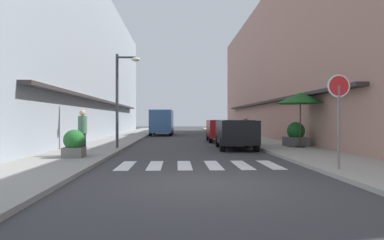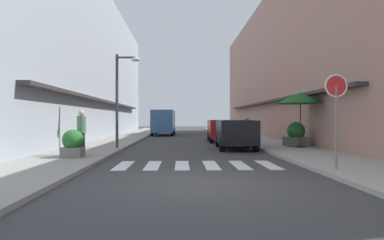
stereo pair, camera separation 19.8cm
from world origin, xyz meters
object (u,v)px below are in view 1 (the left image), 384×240
object	(u,v)px
planter_corner	(74,144)
planter_midblock	(296,135)
delivery_van	(162,120)
cafe_umbrella	(300,98)
pedestrian_walking_near	(83,131)
street_lamp	(121,89)
parked_car_mid	(221,128)
parked_car_near	(236,131)
round_street_sign	(339,97)
pedestrian_walking_far	(246,127)

from	to	relation	value
planter_corner	planter_midblock	size ratio (longest dim) A/B	0.81
delivery_van	cafe_umbrella	xyz separation A→B (m)	(7.51, -15.40, 1.15)
cafe_umbrella	pedestrian_walking_near	world-z (taller)	cafe_umbrella
delivery_van	planter_corner	world-z (taller)	delivery_van
street_lamp	pedestrian_walking_near	size ratio (longest dim) A/B	2.62
parked_car_mid	delivery_van	distance (m)	10.33
parked_car_near	planter_midblock	bearing A→B (deg)	3.44
round_street_sign	planter_midblock	distance (m)	8.10
parked_car_mid	round_street_sign	world-z (taller)	round_street_sign
cafe_umbrella	pedestrian_walking_near	xyz separation A→B (m)	(-9.76, -3.31, -1.51)
cafe_umbrella	parked_car_near	bearing A→B (deg)	172.45
cafe_umbrella	pedestrian_walking_near	bearing A→B (deg)	-161.29
delivery_van	cafe_umbrella	size ratio (longest dim) A/B	2.00
parked_car_near	round_street_sign	xyz separation A→B (m)	(1.56, -7.61, 1.23)
street_lamp	pedestrian_walking_near	xyz separation A→B (m)	(-0.92, -3.48, -1.93)
pedestrian_walking_far	planter_midblock	bearing A→B (deg)	-86.63
delivery_van	parked_car_mid	bearing A→B (deg)	-65.02
round_street_sign	delivery_van	bearing A→B (deg)	104.68
planter_corner	planter_midblock	xyz separation A→B (m)	(9.89, 4.55, 0.06)
delivery_van	street_lamp	world-z (taller)	street_lamp
street_lamp	planter_midblock	distance (m)	9.14
parked_car_mid	parked_car_near	bearing A→B (deg)	-90.00
pedestrian_walking_far	delivery_van	bearing A→B (deg)	124.18
parked_car_near	pedestrian_walking_far	world-z (taller)	pedestrian_walking_far
cafe_umbrella	planter_corner	bearing A→B (deg)	-158.27
parked_car_mid	cafe_umbrella	xyz separation A→B (m)	(3.15, -6.05, 1.63)
delivery_van	pedestrian_walking_near	distance (m)	18.84
parked_car_mid	planter_corner	distance (m)	12.05
parked_car_near	delivery_van	size ratio (longest dim) A/B	0.74
parked_car_mid	round_street_sign	size ratio (longest dim) A/B	1.53
planter_corner	pedestrian_walking_near	size ratio (longest dim) A/B	0.58
planter_midblock	pedestrian_walking_near	xyz separation A→B (m)	(-9.76, -3.91, 0.37)
parked_car_mid	planter_midblock	xyz separation A→B (m)	(3.15, -5.44, -0.25)
planter_midblock	pedestrian_walking_far	bearing A→B (deg)	99.02
street_lamp	planter_corner	world-z (taller)	street_lamp
parked_car_near	pedestrian_walking_far	bearing A→B (deg)	74.63
pedestrian_walking_near	planter_midblock	bearing A→B (deg)	66.99
parked_car_near	pedestrian_walking_near	size ratio (longest dim) A/B	2.31
cafe_umbrella	pedestrian_walking_near	size ratio (longest dim) A/B	1.56
parked_car_mid	delivery_van	bearing A→B (deg)	114.98
parked_car_near	pedestrian_walking_far	xyz separation A→B (m)	(2.02, 7.34, 0.03)
delivery_van	street_lamp	size ratio (longest dim) A/B	1.19
parked_car_mid	street_lamp	distance (m)	8.43
parked_car_near	delivery_van	world-z (taller)	delivery_van
cafe_umbrella	street_lamp	bearing A→B (deg)	178.89
planter_corner	planter_midblock	bearing A→B (deg)	24.70
parked_car_mid	pedestrian_walking_near	size ratio (longest dim) A/B	2.32
parked_car_near	street_lamp	size ratio (longest dim) A/B	0.88
street_lamp	planter_corner	bearing A→B (deg)	-104.37
round_street_sign	pedestrian_walking_near	bearing A→B (deg)	154.54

